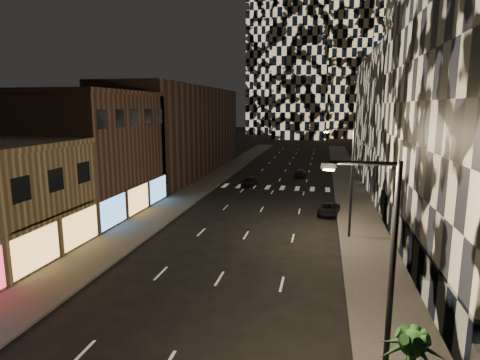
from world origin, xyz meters
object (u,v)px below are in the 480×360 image
at_px(car_dark_midlane, 250,182).
at_px(car_dark_rightlane, 329,209).
at_px(streetlight_near, 384,273).
at_px(palm_tree, 412,353).
at_px(streetlight_far, 349,175).
at_px(car_dark_oncoming, 301,173).

height_order(car_dark_midlane, car_dark_rightlane, car_dark_midlane).
height_order(streetlight_near, car_dark_rightlane, streetlight_near).
bearing_deg(car_dark_midlane, palm_tree, -67.61).
xyz_separation_m(streetlight_near, car_dark_midlane, (-11.85, 39.98, -4.65)).
bearing_deg(palm_tree, car_dark_midlane, 106.68).
height_order(car_dark_midlane, palm_tree, palm_tree).
height_order(streetlight_near, palm_tree, streetlight_near).
xyz_separation_m(car_dark_rightlane, palm_tree, (2.00, -28.93, 3.07)).
relative_size(streetlight_far, palm_tree, 2.13).
relative_size(car_dark_midlane, palm_tree, 0.97).
distance_m(streetlight_near, car_dark_oncoming, 50.00).
relative_size(streetlight_far, car_dark_oncoming, 2.24).
distance_m(car_dark_midlane, car_dark_rightlane, 16.55).
xyz_separation_m(streetlight_near, car_dark_oncoming, (-5.42, 49.47, -4.77)).
xyz_separation_m(car_dark_midlane, car_dark_oncoming, (6.44, 9.49, -0.12)).
relative_size(car_dark_rightlane, palm_tree, 0.97).
height_order(car_dark_midlane, car_dark_oncoming, car_dark_midlane).
relative_size(streetlight_near, car_dark_oncoming, 2.24).
height_order(streetlight_near, car_dark_midlane, streetlight_near).
distance_m(streetlight_near, streetlight_far, 20.00).
distance_m(car_dark_oncoming, palm_tree, 51.66).
height_order(streetlight_far, car_dark_oncoming, streetlight_far).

